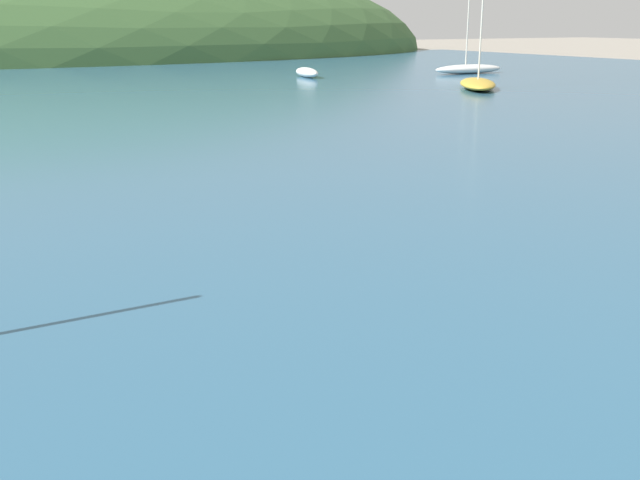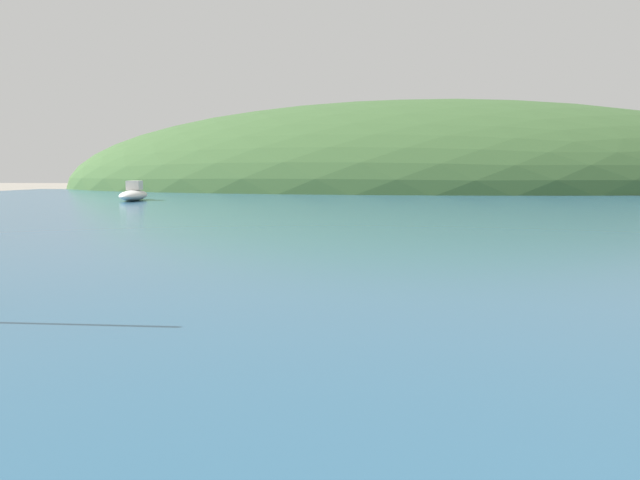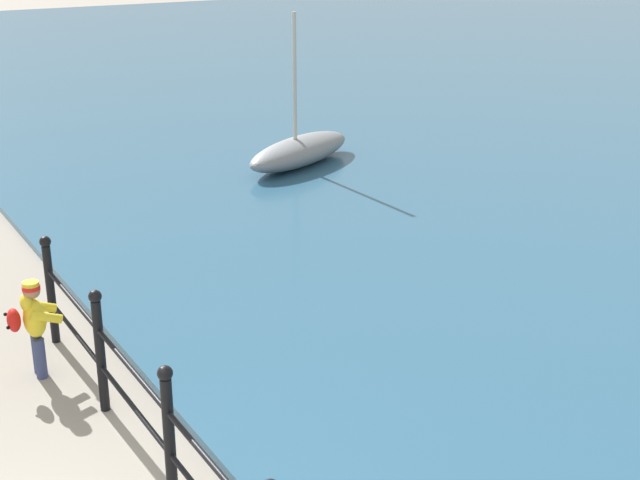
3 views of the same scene
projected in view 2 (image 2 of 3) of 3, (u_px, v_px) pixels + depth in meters
name	position (u px, v px, depth m)	size (l,w,h in m)	color
water	(450.00, 209.00, 31.08)	(80.00, 60.00, 0.10)	#2D5B7A
far_hillside	(422.00, 189.00, 69.29)	(80.39, 44.21, 19.04)	#3D6033
boat_red_dinghy	(134.00, 194.00, 39.11)	(2.35, 4.88, 1.24)	silver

